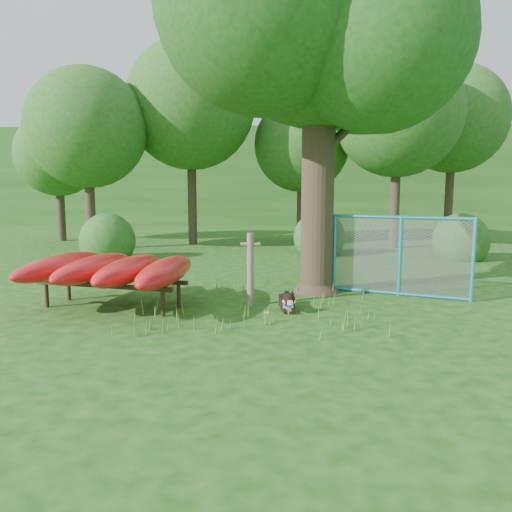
{
  "coord_description": "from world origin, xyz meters",
  "views": [
    {
      "loc": [
        0.71,
        -8.42,
        2.33
      ],
      "look_at": [
        0.2,
        1.2,
        1.0
      ],
      "focal_mm": 35.0,
      "sensor_mm": 36.0,
      "label": 1
    }
  ],
  "objects_px": {
    "kayak_rack": "(111,269)",
    "husky_dog": "(287,302)",
    "oak_tree": "(318,12)",
    "fence_section": "(400,256)"
  },
  "relations": [
    {
      "from": "oak_tree",
      "to": "kayak_rack",
      "type": "height_order",
      "value": "oak_tree"
    },
    {
      "from": "kayak_rack",
      "to": "husky_dog",
      "type": "xyz_separation_m",
      "value": [
        3.4,
        0.01,
        -0.61
      ]
    },
    {
      "from": "oak_tree",
      "to": "husky_dog",
      "type": "height_order",
      "value": "oak_tree"
    },
    {
      "from": "kayak_rack",
      "to": "fence_section",
      "type": "distance_m",
      "value": 5.98
    },
    {
      "from": "kayak_rack",
      "to": "fence_section",
      "type": "xyz_separation_m",
      "value": [
        5.82,
        1.38,
        0.11
      ]
    },
    {
      "from": "kayak_rack",
      "to": "husky_dog",
      "type": "relative_size",
      "value": 3.41
    },
    {
      "from": "husky_dog",
      "to": "fence_section",
      "type": "bearing_deg",
      "value": 23.28
    },
    {
      "from": "husky_dog",
      "to": "fence_section",
      "type": "xyz_separation_m",
      "value": [
        2.42,
        1.38,
        0.71
      ]
    },
    {
      "from": "kayak_rack",
      "to": "husky_dog",
      "type": "distance_m",
      "value": 3.45
    },
    {
      "from": "kayak_rack",
      "to": "fence_section",
      "type": "bearing_deg",
      "value": 26.7
    }
  ]
}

